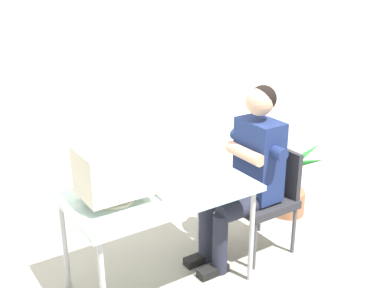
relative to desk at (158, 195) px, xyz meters
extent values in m
plane|color=#9E998E|center=(0.00, 0.00, -0.70)|extent=(12.00, 12.00, 0.00)
cube|color=silver|center=(0.30, 1.40, 0.80)|extent=(8.00, 0.10, 3.00)
cylinder|color=#B7B7BC|center=(0.56, -0.32, -0.34)|extent=(0.04, 0.04, 0.72)
cylinder|color=#B7B7BC|center=(-0.56, 0.32, -0.34)|extent=(0.04, 0.04, 0.72)
cylinder|color=#B7B7BC|center=(0.56, 0.32, -0.34)|extent=(0.04, 0.04, 0.72)
cube|color=silver|center=(0.00, 0.00, 0.04)|extent=(1.24, 0.77, 0.04)
cylinder|color=beige|center=(-0.32, -0.03, 0.07)|extent=(0.25, 0.25, 0.02)
cylinder|color=beige|center=(-0.32, -0.03, 0.10)|extent=(0.06, 0.06, 0.04)
cube|color=beige|center=(-0.32, -0.03, 0.27)|extent=(0.41, 0.33, 0.30)
cube|color=black|center=(-0.11, -0.03, 0.27)|extent=(0.01, 0.28, 0.25)
cube|color=silver|center=(0.01, 0.03, 0.07)|extent=(0.18, 0.46, 0.02)
cube|color=beige|center=(0.01, 0.03, 0.08)|extent=(0.15, 0.41, 0.01)
cylinder|color=#4C4C51|center=(0.67, -0.24, -0.50)|extent=(0.03, 0.03, 0.39)
cylinder|color=#4C4C51|center=(1.07, -0.24, -0.50)|extent=(0.03, 0.03, 0.39)
cylinder|color=#4C4C51|center=(0.67, 0.16, -0.50)|extent=(0.03, 0.03, 0.39)
cylinder|color=#4C4C51|center=(1.07, 0.16, -0.50)|extent=(0.03, 0.03, 0.39)
cube|color=#2D2D33|center=(0.87, -0.04, -0.28)|extent=(0.46, 0.46, 0.06)
cube|color=#2D2D33|center=(1.08, -0.04, -0.06)|extent=(0.04, 0.41, 0.37)
cube|color=navy|center=(0.85, -0.04, 0.08)|extent=(0.22, 0.35, 0.61)
sphere|color=tan|center=(0.83, -0.04, 0.52)|extent=(0.20, 0.20, 0.20)
sphere|color=black|center=(0.86, -0.04, 0.54)|extent=(0.19, 0.19, 0.19)
cylinder|color=#262838|center=(0.64, -0.13, -0.23)|extent=(0.41, 0.14, 0.14)
cylinder|color=#262838|center=(0.64, 0.05, -0.23)|extent=(0.41, 0.14, 0.14)
cylinder|color=#262838|center=(0.43, -0.13, -0.46)|extent=(0.11, 0.11, 0.47)
cylinder|color=#262838|center=(0.43, 0.05, -0.46)|extent=(0.11, 0.11, 0.47)
cube|color=black|center=(0.37, -0.13, -0.67)|extent=(0.24, 0.09, 0.06)
cube|color=black|center=(0.37, 0.05, -0.67)|extent=(0.24, 0.09, 0.06)
cylinder|color=navy|center=(0.83, -0.24, 0.20)|extent=(0.09, 0.14, 0.09)
cylinder|color=navy|center=(0.83, 0.17, 0.20)|extent=(0.09, 0.14, 0.09)
cylinder|color=tan|center=(0.71, -0.04, 0.15)|extent=(0.09, 0.35, 0.09)
cylinder|color=#9E6647|center=(1.49, 0.26, -0.59)|extent=(0.30, 0.30, 0.22)
cylinder|color=brown|center=(1.49, 0.26, -0.35)|extent=(0.04, 0.04, 0.25)
cone|color=#258B30|center=(1.64, 0.25, -0.16)|extent=(0.41, 0.11, 0.24)
cone|color=#258B30|center=(1.54, 0.38, -0.14)|extent=(0.19, 0.37, 0.32)
cone|color=#258B30|center=(1.37, 0.34, -0.15)|extent=(0.34, 0.30, 0.29)
cone|color=#258B30|center=(1.38, 0.16, -0.16)|extent=(0.31, 0.34, 0.29)
cone|color=#258B30|center=(1.51, 0.11, -0.16)|extent=(0.13, 0.40, 0.26)
cylinder|color=red|center=(0.04, 0.28, 0.10)|extent=(0.08, 0.08, 0.10)
torus|color=red|center=(0.04, 0.32, 0.10)|extent=(0.07, 0.01, 0.07)
camera|label=1|loc=(-1.41, -2.55, 1.45)|focal=45.39mm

